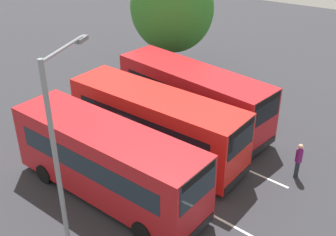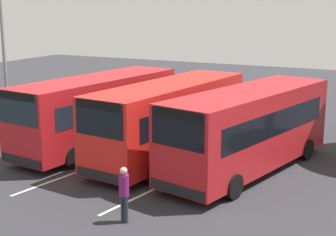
{
  "view_description": "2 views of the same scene",
  "coord_description": "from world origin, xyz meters",
  "px_view_note": "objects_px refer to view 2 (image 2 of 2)",
  "views": [
    {
      "loc": [
        10.32,
        -15.29,
        12.21
      ],
      "look_at": [
        0.16,
        1.47,
        1.38
      ],
      "focal_mm": 45.12,
      "sensor_mm": 36.0,
      "label": 1
    },
    {
      "loc": [
        19.76,
        9.79,
        6.78
      ],
      "look_at": [
        -0.75,
        -0.63,
        1.56
      ],
      "focal_mm": 54.04,
      "sensor_mm": 36.0,
      "label": 2
    }
  ],
  "objects_px": {
    "bus_center_right": "(249,128)",
    "pedestrian": "(124,190)",
    "street_lamp": "(8,49)",
    "bus_far_left": "(98,110)",
    "bus_center_left": "(169,118)"
  },
  "relations": [
    {
      "from": "bus_center_right",
      "to": "pedestrian",
      "type": "height_order",
      "value": "bus_center_right"
    },
    {
      "from": "bus_far_left",
      "to": "bus_center_left",
      "type": "bearing_deg",
      "value": 96.48
    },
    {
      "from": "bus_center_left",
      "to": "bus_center_right",
      "type": "bearing_deg",
      "value": 94.48
    },
    {
      "from": "bus_center_right",
      "to": "pedestrian",
      "type": "relative_size",
      "value": 5.36
    },
    {
      "from": "bus_center_right",
      "to": "street_lamp",
      "type": "relative_size",
      "value": 1.2
    },
    {
      "from": "bus_far_left",
      "to": "bus_center_right",
      "type": "relative_size",
      "value": 0.99
    },
    {
      "from": "bus_center_right",
      "to": "street_lamp",
      "type": "xyz_separation_m",
      "value": [
        1.37,
        -11.44,
        2.84
      ]
    },
    {
      "from": "street_lamp",
      "to": "bus_far_left",
      "type": "bearing_deg",
      "value": 7.73
    },
    {
      "from": "bus_center_right",
      "to": "pedestrian",
      "type": "xyz_separation_m",
      "value": [
        6.61,
        -1.88,
        -0.76
      ]
    },
    {
      "from": "street_lamp",
      "to": "bus_center_left",
      "type": "bearing_deg",
      "value": -2.57
    },
    {
      "from": "bus_far_left",
      "to": "pedestrian",
      "type": "distance_m",
      "value": 8.83
    },
    {
      "from": "bus_far_left",
      "to": "street_lamp",
      "type": "bearing_deg",
      "value": -61.94
    },
    {
      "from": "bus_far_left",
      "to": "pedestrian",
      "type": "relative_size",
      "value": 5.31
    },
    {
      "from": "bus_far_left",
      "to": "bus_center_right",
      "type": "bearing_deg",
      "value": 95.85
    },
    {
      "from": "bus_far_left",
      "to": "bus_center_left",
      "type": "height_order",
      "value": "same"
    }
  ]
}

